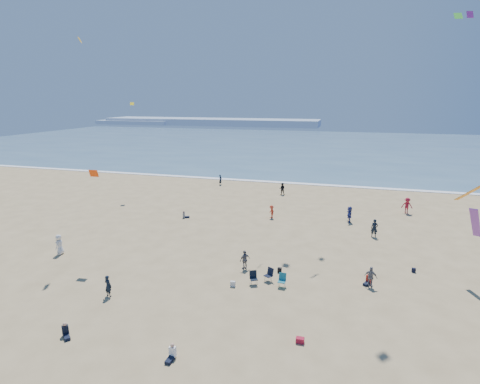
# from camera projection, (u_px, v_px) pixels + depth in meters

# --- Properties ---
(ocean) EXTENTS (220.00, 100.00, 0.06)m
(ocean) POSITION_uv_depth(u_px,v_px,m) (317.00, 146.00, 105.96)
(ocean) COLOR #476B84
(ocean) RESTS_ON ground
(surf_line) EXTENTS (220.00, 1.20, 0.08)m
(surf_line) POSITION_uv_depth(u_px,v_px,m) (292.00, 183.00, 59.31)
(surf_line) COLOR white
(surf_line) RESTS_ON ground
(headland_far) EXTENTS (110.00, 20.00, 3.20)m
(headland_far) POSITION_uv_depth(u_px,v_px,m) (210.00, 122.00, 191.52)
(headland_far) COLOR #7A8EA8
(headland_far) RESTS_ON ground
(headland_near) EXTENTS (40.00, 14.00, 2.00)m
(headland_near) POSITION_uv_depth(u_px,v_px,m) (136.00, 122.00, 197.64)
(headland_near) COLOR #7A8EA8
(headland_near) RESTS_ON ground
(standing_flyers) EXTENTS (38.81, 46.35, 1.90)m
(standing_flyers) POSITION_uv_depth(u_px,v_px,m) (311.00, 256.00, 29.76)
(standing_flyers) COLOR navy
(standing_flyers) RESTS_ON ground
(seated_group) EXTENTS (20.22, 25.93, 0.84)m
(seated_group) POSITION_uv_depth(u_px,v_px,m) (200.00, 292.00, 25.08)
(seated_group) COLOR white
(seated_group) RESTS_ON ground
(chair_cluster) EXTENTS (2.72, 1.61, 1.00)m
(chair_cluster) POSITION_uv_depth(u_px,v_px,m) (268.00, 278.00, 26.91)
(chair_cluster) COLOR black
(chair_cluster) RESTS_ON ground
(white_tote) EXTENTS (0.35, 0.20, 0.40)m
(white_tote) POSITION_uv_depth(u_px,v_px,m) (233.00, 284.00, 26.69)
(white_tote) COLOR silver
(white_tote) RESTS_ON ground
(black_backpack) EXTENTS (0.30, 0.22, 0.38)m
(black_backpack) POSITION_uv_depth(u_px,v_px,m) (280.00, 270.00, 28.85)
(black_backpack) COLOR black
(black_backpack) RESTS_ON ground
(cooler) EXTENTS (0.45, 0.30, 0.30)m
(cooler) POSITION_uv_depth(u_px,v_px,m) (300.00, 340.00, 20.54)
(cooler) COLOR maroon
(cooler) RESTS_ON ground
(navy_bag) EXTENTS (0.28, 0.18, 0.34)m
(navy_bag) POSITION_uv_depth(u_px,v_px,m) (414.00, 270.00, 28.89)
(navy_bag) COLOR black
(navy_bag) RESTS_ON ground
(kites_aloft) EXTENTS (47.08, 37.55, 29.53)m
(kites_aloft) POSITION_uv_depth(u_px,v_px,m) (373.00, 61.00, 22.73)
(kites_aloft) COLOR white
(kites_aloft) RESTS_ON ground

